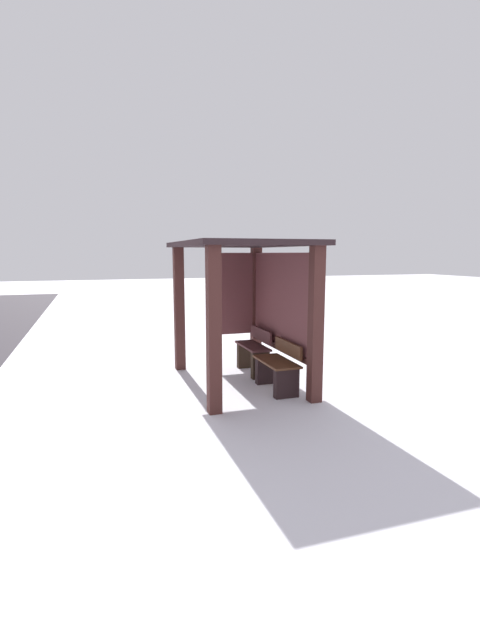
{
  "coord_description": "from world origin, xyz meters",
  "views": [
    {
      "loc": [
        6.52,
        -2.15,
        2.04
      ],
      "look_at": [
        0.05,
        0.0,
        1.02
      ],
      "focal_mm": 25.05,
      "sensor_mm": 36.0,
      "label": 1
    }
  ],
  "objects": [
    {
      "name": "bus_shelter",
      "position": [
        -0.11,
        0.22,
        1.58
      ],
      "size": [
        2.67,
        1.77,
        2.22
      ],
      "color": "#42211E",
      "rests_on": "ground"
    },
    {
      "name": "ground_plane",
      "position": [
        0.0,
        0.0,
        0.0
      ],
      "size": [
        60.0,
        60.0,
        0.0
      ],
      "primitive_type": "plane",
      "color": "silver"
    },
    {
      "name": "bench_center_inside",
      "position": [
        0.52,
        0.44,
        0.32
      ],
      "size": [
        0.94,
        0.42,
        0.74
      ],
      "color": "#502E1C",
      "rests_on": "ground"
    },
    {
      "name": "bench_left_inside",
      "position": [
        -0.52,
        0.44,
        0.34
      ],
      "size": [
        0.94,
        0.34,
        0.77
      ],
      "color": "#4A2829",
      "rests_on": "ground"
    }
  ]
}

